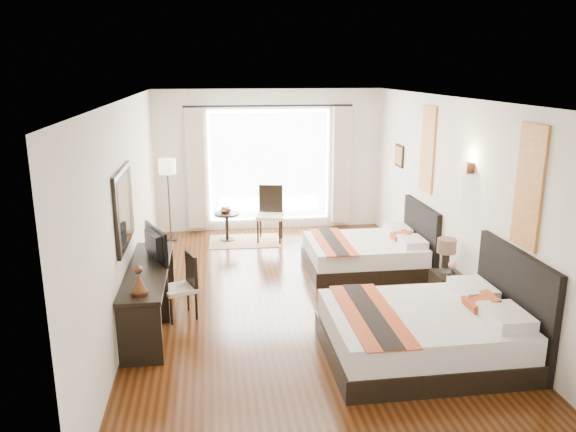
{
  "coord_description": "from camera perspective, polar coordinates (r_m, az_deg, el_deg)",
  "views": [
    {
      "loc": [
        -1.16,
        -7.3,
        3.19
      ],
      "look_at": [
        -0.08,
        0.45,
        1.12
      ],
      "focal_mm": 35.0,
      "sensor_mm": 36.0,
      "label": 1
    }
  ],
  "objects": [
    {
      "name": "floor",
      "position": [
        8.05,
        1.0,
        -8.55
      ],
      "size": [
        4.5,
        7.5,
        0.01
      ],
      "primitive_type": "cube",
      "color": "#331709",
      "rests_on": "ground"
    },
    {
      "name": "ceiling",
      "position": [
        7.4,
        1.1,
        11.73
      ],
      "size": [
        4.5,
        7.5,
        0.02
      ],
      "primitive_type": "cube",
      "color": "white",
      "rests_on": "wall_headboard"
    },
    {
      "name": "wall_headboard",
      "position": [
        8.25,
        16.65,
        1.67
      ],
      "size": [
        0.01,
        7.5,
        2.8
      ],
      "primitive_type": "cube",
      "color": "silver",
      "rests_on": "floor"
    },
    {
      "name": "wall_desk",
      "position": [
        7.59,
        -15.93,
        0.62
      ],
      "size": [
        0.01,
        7.5,
        2.8
      ],
      "primitive_type": "cube",
      "color": "silver",
      "rests_on": "floor"
    },
    {
      "name": "wall_window",
      "position": [
        11.25,
        -1.93,
        5.66
      ],
      "size": [
        4.5,
        0.01,
        2.8
      ],
      "primitive_type": "cube",
      "color": "silver",
      "rests_on": "floor"
    },
    {
      "name": "wall_entry",
      "position": [
        4.14,
        9.28,
        -10.95
      ],
      "size": [
        4.5,
        0.01,
        2.8
      ],
      "primitive_type": "cube",
      "color": "silver",
      "rests_on": "floor"
    },
    {
      "name": "window_glass",
      "position": [
        11.25,
        -1.92,
        5.14
      ],
      "size": [
        2.4,
        0.02,
        2.2
      ],
      "primitive_type": "cube",
      "color": "white",
      "rests_on": "wall_window"
    },
    {
      "name": "sheer_curtain",
      "position": [
        11.19,
        -1.89,
        5.09
      ],
      "size": [
        2.3,
        0.02,
        2.1
      ],
      "primitive_type": "cube",
      "color": "white",
      "rests_on": "wall_window"
    },
    {
      "name": "drape_left",
      "position": [
        11.1,
        -9.35,
        4.72
      ],
      "size": [
        0.35,
        0.14,
        2.35
      ],
      "primitive_type": "cube",
      "color": "#BBAC91",
      "rests_on": "floor"
    },
    {
      "name": "drape_right",
      "position": [
        11.4,
        5.43,
        5.11
      ],
      "size": [
        0.35,
        0.14,
        2.35
      ],
      "primitive_type": "cube",
      "color": "#BBAC91",
      "rests_on": "floor"
    },
    {
      "name": "art_panel_near",
      "position": [
        6.58,
        23.29,
        2.75
      ],
      "size": [
        0.03,
        0.5,
        1.35
      ],
      "primitive_type": "cube",
      "color": "maroon",
      "rests_on": "wall_headboard"
    },
    {
      "name": "art_panel_far",
      "position": [
        9.14,
        14.01,
        6.59
      ],
      "size": [
        0.03,
        0.5,
        1.35
      ],
      "primitive_type": "cube",
      "color": "maroon",
      "rests_on": "wall_headboard"
    },
    {
      "name": "wall_sconce",
      "position": [
        7.76,
        17.83,
        4.69
      ],
      "size": [
        0.1,
        0.14,
        0.14
      ],
      "primitive_type": "cube",
      "color": "#402717",
      "rests_on": "wall_headboard"
    },
    {
      "name": "mirror_frame",
      "position": [
        7.09,
        -16.32,
        0.86
      ],
      "size": [
        0.04,
        1.25,
        0.95
      ],
      "primitive_type": "cube",
      "color": "black",
      "rests_on": "wall_desk"
    },
    {
      "name": "mirror_glass",
      "position": [
        7.09,
        -16.12,
        0.86
      ],
      "size": [
        0.01,
        1.12,
        0.82
      ],
      "primitive_type": "cube",
      "color": "white",
      "rests_on": "mirror_frame"
    },
    {
      "name": "bed_near",
      "position": [
        6.64,
        14.17,
        -11.27
      ],
      "size": [
        2.18,
        1.7,
        1.23
      ],
      "color": "black",
      "rests_on": "floor"
    },
    {
      "name": "bed_far",
      "position": [
        9.23,
        8.28,
        -3.72
      ],
      "size": [
        1.9,
        1.48,
        1.07
      ],
      "color": "black",
      "rests_on": "floor"
    },
    {
      "name": "nightstand",
      "position": [
        8.14,
        15.86,
        -7.14
      ],
      "size": [
        0.37,
        0.46,
        0.45
      ],
      "primitive_type": "cube",
      "color": "black",
      "rests_on": "floor"
    },
    {
      "name": "table_lamp",
      "position": [
        8.05,
        15.81,
        -3.15
      ],
      "size": [
        0.26,
        0.26,
        0.42
      ],
      "color": "black",
      "rests_on": "nightstand"
    },
    {
      "name": "vase",
      "position": [
        7.92,
        16.34,
        -5.2
      ],
      "size": [
        0.12,
        0.12,
        0.12
      ],
      "primitive_type": "imported",
      "rotation": [
        0.0,
        0.0,
        0.07
      ],
      "color": "black",
      "rests_on": "nightstand"
    },
    {
      "name": "console_desk",
      "position": [
        7.42,
        -13.89,
        -7.89
      ],
      "size": [
        0.5,
        2.2,
        0.76
      ],
      "primitive_type": "cube",
      "color": "black",
      "rests_on": "floor"
    },
    {
      "name": "television",
      "position": [
        7.46,
        -13.83,
        -2.84
      ],
      "size": [
        0.4,
        0.76,
        0.45
      ],
      "primitive_type": "imported",
      "rotation": [
        0.0,
        0.0,
        1.98
      ],
      "color": "black",
      "rests_on": "console_desk"
    },
    {
      "name": "bronze_figurine",
      "position": [
        6.43,
        -14.92,
        -6.51
      ],
      "size": [
        0.22,
        0.22,
        0.3
      ],
      "primitive_type": null,
      "rotation": [
        0.0,
        0.0,
        0.13
      ],
      "color": "#402717",
      "rests_on": "console_desk"
    },
    {
      "name": "desk_chair",
      "position": [
        7.57,
        -10.81,
        -8.22
      ],
      "size": [
        0.51,
        0.51,
        0.86
      ],
      "rotation": [
        0.0,
        0.0,
        3.5
      ],
      "color": "beige",
      "rests_on": "floor"
    },
    {
      "name": "floor_lamp",
      "position": [
        10.65,
        -12.14,
        4.4
      ],
      "size": [
        0.32,
        0.32,
        1.57
      ],
      "color": "black",
      "rests_on": "floor"
    },
    {
      "name": "side_table",
      "position": [
        10.71,
        -6.21,
        -1.09
      ],
      "size": [
        0.47,
        0.47,
        0.54
      ],
      "primitive_type": "cylinder",
      "color": "black",
      "rests_on": "floor"
    },
    {
      "name": "fruit_bowl",
      "position": [
        10.67,
        -6.38,
        0.49
      ],
      "size": [
        0.29,
        0.29,
        0.05
      ],
      "primitive_type": "imported",
      "rotation": [
        0.0,
        0.0,
        0.39
      ],
      "color": "#432E17",
      "rests_on": "side_table"
    },
    {
      "name": "window_chair",
      "position": [
        10.64,
        -1.83,
        -0.85
      ],
      "size": [
        0.58,
        0.58,
        1.04
      ],
      "rotation": [
        0.0,
        0.0,
        -1.78
      ],
      "color": "beige",
      "rests_on": "floor"
    },
    {
      "name": "jute_rug",
      "position": [
        10.68,
        -4.43,
        -2.56
      ],
      "size": [
        1.36,
        0.95,
        0.01
      ],
      "primitive_type": "cube",
      "rotation": [
        0.0,
        0.0,
        -0.04
      ],
      "color": "tan",
      "rests_on": "floor"
    }
  ]
}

